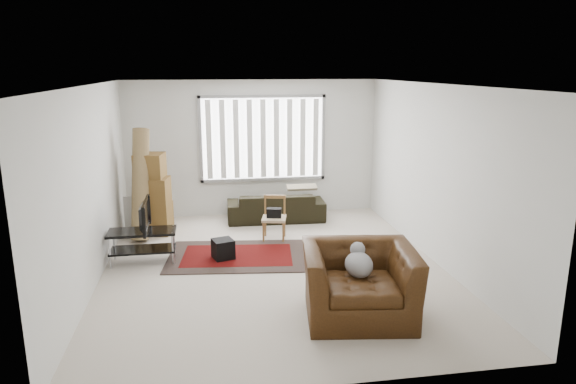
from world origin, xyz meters
name	(u,v)px	position (x,y,z in m)	size (l,w,h in m)	color
room	(270,147)	(0.03, 0.51, 1.76)	(6.00, 6.02, 2.71)	beige
persian_rug	(237,256)	(-0.50, 0.57, 0.01)	(2.33, 1.69, 0.02)	black
tv_stand	(142,239)	(-1.95, 0.56, 0.37)	(1.02, 0.46, 0.51)	black
tv	(141,216)	(-1.95, 0.56, 0.75)	(0.83, 0.11, 0.47)	black
subwoofer	(223,249)	(-0.73, 0.48, 0.17)	(0.30, 0.30, 0.30)	black
moving_boxes	(153,197)	(-1.90, 2.01, 0.68)	(0.68, 0.63, 1.46)	brown
white_flatpack	(140,215)	(-2.15, 2.01, 0.35)	(0.54, 0.08, 0.69)	silver
rolled_rug	(140,184)	(-2.08, 1.79, 0.96)	(0.29, 0.29, 1.93)	brown
sofa	(276,202)	(0.38, 2.45, 0.36)	(1.89, 0.82, 0.73)	black
side_chair	(274,216)	(0.19, 1.32, 0.42)	(0.48, 0.48, 0.75)	tan
armchair	(359,278)	(0.81, -1.68, 0.49)	(1.47, 1.32, 0.98)	#3D210C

